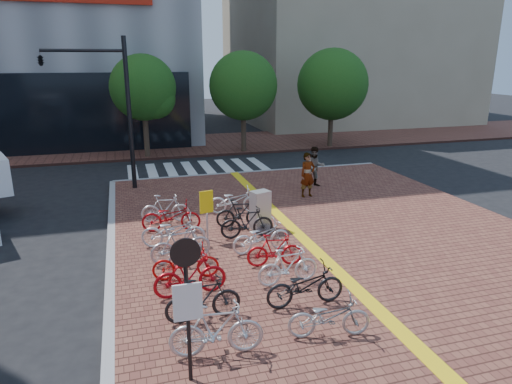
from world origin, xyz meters
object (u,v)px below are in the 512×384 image
object	(u,v)px
bike_10	(288,266)
bike_9	(305,286)
bike_1	(203,299)
utility_box	(260,210)
bike_12	(261,237)
yellow_sign	(207,206)
bike_13	(247,222)
bike_11	(275,250)
bike_0	(216,330)
bike_3	(186,262)
bike_4	(181,244)
pedestrian_b	(315,167)
bike_8	(329,317)
bike_2	(190,275)
bike_7	(165,209)
traffic_light_pole	(90,86)
bike_5	(173,231)
notice_sign	(187,294)
bike_14	(240,213)
bike_15	(235,200)
pedestrian_a	(308,175)
bike_6	(171,216)

from	to	relation	value
bike_10	bike_9	bearing A→B (deg)	177.83
bike_1	utility_box	world-z (taller)	utility_box
bike_12	yellow_sign	world-z (taller)	yellow_sign
bike_13	utility_box	distance (m)	0.94
bike_11	bike_0	bearing A→B (deg)	153.97
bike_3	utility_box	xyz separation A→B (m)	(2.98, 3.00, 0.21)
bike_4	pedestrian_b	bearing A→B (deg)	-56.20
bike_1	bike_8	distance (m)	2.76
bike_12	bike_10	bearing A→B (deg)	174.50
bike_2	bike_7	world-z (taller)	bike_2
bike_3	bike_8	world-z (taller)	bike_3
bike_13	traffic_light_pole	bearing A→B (deg)	36.37
bike_5	notice_sign	distance (m)	6.43
bike_7	pedestrian_b	distance (m)	7.66
bike_3	bike_1	bearing A→B (deg)	-172.40
bike_14	bike_15	distance (m)	1.51
bike_8	bike_10	xyz separation A→B (m)	(-0.01, 2.43, 0.04)
bike_0	bike_12	xyz separation A→B (m)	(2.32, 4.57, -0.07)
pedestrian_a	traffic_light_pole	bearing A→B (deg)	148.97
yellow_sign	bike_10	bearing A→B (deg)	-67.83
bike_5	bike_3	bearing A→B (deg)	-167.10
bike_1	pedestrian_b	bearing A→B (deg)	-37.22
bike_2	bike_3	xyz separation A→B (m)	(0.02, 0.93, -0.08)
bike_2	bike_14	size ratio (longest dim) A/B	1.07
bike_1	bike_13	world-z (taller)	bike_13
bike_2	bike_13	world-z (taller)	bike_2
bike_3	utility_box	distance (m)	4.23
yellow_sign	bike_0	bearing A→B (deg)	-98.96
bike_14	notice_sign	size ratio (longest dim) A/B	0.61
bike_8	yellow_sign	xyz separation A→B (m)	(-1.44, 5.95, 0.69)
bike_0	bike_15	distance (m)	8.66
bike_14	bike_3	bearing A→B (deg)	150.89
bike_4	bike_6	xyz separation A→B (m)	(0.01, 2.56, -0.01)
bike_6	bike_15	size ratio (longest dim) A/B	1.02
bike_0	bike_11	bearing A→B (deg)	-27.58
bike_5	utility_box	xyz separation A→B (m)	(3.03, 0.76, 0.15)
bike_4	bike_12	world-z (taller)	bike_4
bike_2	bike_12	distance (m)	3.20
bike_5	bike_8	xyz separation A→B (m)	(2.54, -5.72, -0.06)
bike_2	traffic_light_pole	size ratio (longest dim) A/B	0.28
bike_7	traffic_light_pole	distance (m)	6.90
bike_1	bike_6	size ratio (longest dim) A/B	0.87
bike_12	utility_box	size ratio (longest dim) A/B	1.37
bike_0	bike_13	distance (m)	6.19
bike_2	bike_9	xyz separation A→B (m)	(2.52, -1.23, -0.04)
bike_3	pedestrian_a	world-z (taller)	pedestrian_a
pedestrian_a	notice_sign	size ratio (longest dim) A/B	0.68
bike_14	utility_box	world-z (taller)	utility_box
bike_9	bike_12	world-z (taller)	bike_9
bike_7	bike_8	bearing A→B (deg)	-154.20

